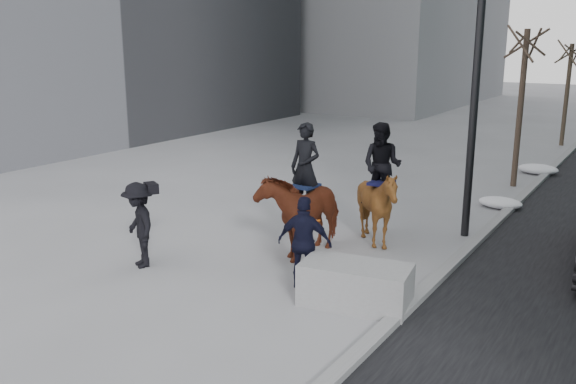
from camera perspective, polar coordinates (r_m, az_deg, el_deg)
The scene contains 11 objects.
ground at distance 11.92m, azimuth -3.13°, elevation -8.21°, with size 120.00×120.00×0.00m, color gray.
curb at distance 19.76m, azimuth 21.55°, elevation 0.06°, with size 0.25×90.00×0.12m, color gray.
planter at distance 10.77m, azimuth 6.33°, elevation -8.63°, with size 1.88×0.94×0.75m, color gray.
tree_near at distance 20.17m, azimuth 20.96°, elevation 7.96°, with size 1.20×1.20×5.36m, color #34261E, non-canonical shape.
tree_far at distance 29.01m, azimuth 24.67°, elevation 8.68°, with size 1.20×1.20×4.82m, color #3B2E23, non-canonical shape.
mounted_left at distance 13.15m, azimuth 1.32°, elevation -1.22°, with size 1.13×2.24×2.81m.
mounted_right at distance 13.65m, azimuth 8.48°, elevation -0.52°, with size 1.52×1.70×2.76m.
feeder at distance 11.27m, azimuth 1.57°, elevation -4.76°, with size 1.10×0.97×1.75m.
camera_crew at distance 12.67m, azimuth -13.76°, elevation -2.98°, with size 1.31×1.12×1.75m.
lamppost at distance 14.44m, azimuth 17.64°, elevation 15.36°, with size 0.25×0.93×9.09m.
snow_piles at distance 20.67m, azimuth 21.27°, elevation 0.96°, with size 1.33×5.97×0.34m.
Camera 1 is at (6.46, -8.94, 4.53)m, focal length 38.00 mm.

